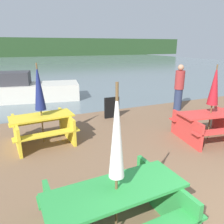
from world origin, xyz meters
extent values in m
cube|color=slate|center=(0.00, 31.72, 0.00)|extent=(60.00, 50.00, 0.00)
cube|color=#284723|center=(0.00, 51.72, 2.00)|extent=(80.00, 1.60, 4.00)
cube|color=green|center=(-1.63, 1.17, 0.71)|extent=(1.91, 0.79, 0.04)
cube|color=green|center=(-1.66, 1.72, 0.44)|extent=(1.89, 0.37, 0.04)
cube|color=green|center=(-0.83, 1.21, 0.34)|extent=(0.14, 1.38, 0.69)
cube|color=red|center=(2.08, 3.09, 0.73)|extent=(1.80, 0.95, 0.04)
cube|color=red|center=(2.00, 2.55, 0.44)|extent=(1.74, 0.53, 0.04)
cube|color=red|center=(2.16, 3.64, 0.44)|extent=(1.74, 0.53, 0.04)
cube|color=red|center=(1.37, 3.20, 0.35)|extent=(0.27, 1.38, 0.70)
cube|color=yellow|center=(-2.18, 4.67, 0.73)|extent=(1.64, 0.83, 0.04)
cube|color=yellow|center=(-2.14, 4.13, 0.43)|extent=(1.61, 0.41, 0.04)
cube|color=yellow|center=(-2.23, 5.22, 0.43)|extent=(1.61, 0.41, 0.04)
cube|color=yellow|center=(-2.84, 4.62, 0.36)|extent=(0.19, 1.38, 0.71)
cube|color=yellow|center=(-1.53, 4.73, 0.36)|extent=(0.19, 1.38, 0.71)
cylinder|color=brown|center=(-1.63, 1.17, 1.06)|extent=(0.04, 0.04, 2.13)
cone|color=white|center=(-1.63, 1.17, 1.52)|extent=(0.20, 0.20, 1.21)
cylinder|color=brown|center=(-2.18, 4.67, 1.05)|extent=(0.04, 0.04, 2.10)
cone|color=navy|center=(-2.18, 4.67, 1.51)|extent=(0.28, 0.28, 1.19)
cylinder|color=brown|center=(2.08, 3.09, 1.02)|extent=(0.04, 0.04, 2.04)
cone|color=#A81923|center=(2.08, 3.09, 1.52)|extent=(0.29, 0.29, 1.06)
cube|color=beige|center=(-2.31, 9.87, 0.38)|extent=(4.99, 2.42, 0.76)
cube|color=#333338|center=(-3.15, 10.02, 1.05)|extent=(2.27, 1.48, 0.58)
cylinder|color=#283351|center=(3.17, 5.71, 0.42)|extent=(0.31, 0.31, 0.85)
cylinder|color=maroon|center=(3.17, 5.71, 1.21)|extent=(0.36, 0.36, 0.72)
sphere|color=tan|center=(3.17, 5.71, 1.69)|extent=(0.23, 0.23, 0.23)
cube|color=black|center=(0.33, 5.85, 0.38)|extent=(0.55, 0.08, 0.75)
camera|label=1|loc=(-2.65, -1.03, 2.53)|focal=35.00mm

